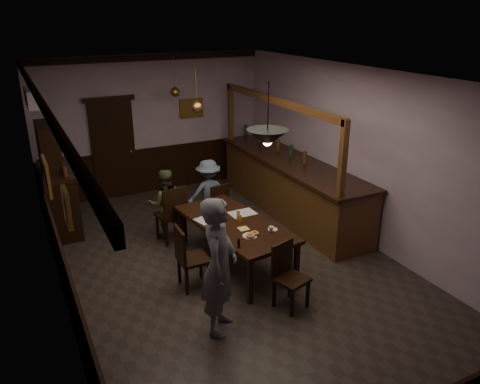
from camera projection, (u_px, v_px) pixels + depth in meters
room at (233, 180)px, 6.88m from camera, size 5.01×8.01×3.01m
dining_table at (234, 226)px, 7.32m from camera, size 1.28×2.31×0.75m
chair_far_left at (173, 212)px, 8.10m from camera, size 0.51×0.51×1.05m
chair_far_right at (217, 205)px, 8.61m from camera, size 0.46×0.46×0.91m
chair_near at (287, 272)px, 6.36m from camera, size 0.50×0.50×0.93m
chair_side at (188, 255)px, 6.74m from camera, size 0.43×0.43×0.98m
person_standing at (219, 266)px, 5.73m from camera, size 0.74×0.79×1.81m
person_seated_left at (165, 204)px, 8.30m from camera, size 0.68×0.57×1.27m
person_seated_right at (209, 193)px, 8.77m from camera, size 0.87×0.55×1.28m
newspaper_left at (209, 219)px, 7.41m from camera, size 0.48×0.40×0.01m
newspaper_right at (242, 213)px, 7.61m from camera, size 0.43×0.31×0.01m
napkin at (243, 229)px, 7.08m from camera, size 0.17×0.17×0.00m
saucer at (273, 229)px, 7.04m from camera, size 0.15×0.15×0.01m
coffee_cup at (271, 229)px, 6.96m from camera, size 0.09×0.09×0.07m
pastry_plate at (250, 236)px, 6.83m from camera, size 0.22×0.22×0.01m
pastry_ring_a at (250, 236)px, 6.78m from camera, size 0.13×0.13×0.04m
pastry_ring_b at (255, 233)px, 6.86m from camera, size 0.13×0.13×0.04m
soda_can at (240, 219)px, 7.26m from camera, size 0.07×0.07×0.12m
beer_glass at (217, 219)px, 7.15m from camera, size 0.06×0.06×0.20m
water_glass at (238, 215)px, 7.38m from camera, size 0.06×0.06×0.15m
pepper_mill at (239, 243)px, 6.50m from camera, size 0.04×0.04×0.14m
sideboard at (57, 188)px, 8.55m from camera, size 0.54×1.51×2.00m
bar_counter at (290, 185)px, 9.27m from camera, size 0.98×4.21×2.36m
door_back at (114, 151)px, 9.95m from camera, size 0.90×0.06×2.10m
ac_unit at (32, 98)px, 7.95m from camera, size 0.20×0.85×0.30m
picture_left_small at (67, 207)px, 4.28m from camera, size 0.04×0.28×0.36m
picture_left_large at (47, 176)px, 6.44m from camera, size 0.04×0.62×0.48m
picture_back at (191, 108)px, 10.44m from camera, size 0.55×0.04×0.42m
pendant_iron at (268, 138)px, 6.13m from camera, size 0.56×0.56×0.83m
pendant_brass_mid at (197, 107)px, 7.95m from camera, size 0.20×0.20×0.81m
pendant_brass_far at (175, 92)px, 9.44m from camera, size 0.20×0.20×0.81m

